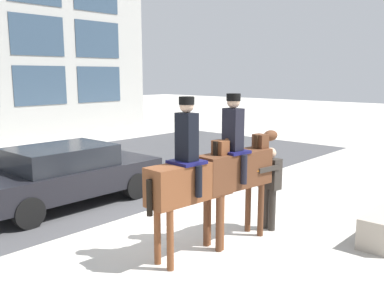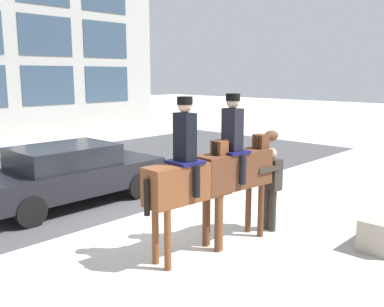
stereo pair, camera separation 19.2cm
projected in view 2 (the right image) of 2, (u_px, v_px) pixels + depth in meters
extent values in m
plane|color=beige|center=(142.00, 223.00, 8.60)|extent=(80.00, 80.00, 0.00)
cube|color=#444447|center=(31.00, 182.00, 11.81)|extent=(23.03, 8.50, 0.01)
cube|color=#33475B|center=(49.00, 85.00, 20.45)|extent=(2.70, 0.02, 1.85)
cube|color=#33475B|center=(107.00, 84.00, 22.86)|extent=(2.70, 0.02, 1.85)
cube|color=#33475B|center=(46.00, 36.00, 20.03)|extent=(2.70, 0.02, 1.85)
cube|color=#33475B|center=(106.00, 40.00, 22.44)|extent=(2.70, 0.02, 1.85)
cube|color=brown|center=(189.00, 181.00, 6.78)|extent=(1.59, 0.57, 0.61)
cylinder|color=brown|center=(207.00, 218.00, 7.41)|extent=(0.11, 0.11, 0.96)
cylinder|color=brown|center=(220.00, 223.00, 7.18)|extent=(0.11, 0.11, 0.96)
cylinder|color=brown|center=(155.00, 234.00, 6.67)|extent=(0.11, 0.11, 0.96)
cylinder|color=brown|center=(168.00, 240.00, 6.44)|extent=(0.11, 0.11, 0.96)
cube|color=brown|center=(219.00, 155.00, 7.17)|extent=(0.22, 0.26, 0.49)
cube|color=black|center=(214.00, 155.00, 7.09)|extent=(0.05, 0.08, 0.44)
ellipsoid|color=brown|center=(232.00, 142.00, 7.33)|extent=(0.37, 0.23, 0.21)
cube|color=silver|center=(236.00, 140.00, 7.40)|extent=(0.13, 0.06, 0.09)
cylinder|color=black|center=(147.00, 197.00, 6.26)|extent=(0.09, 0.09, 0.55)
cube|color=#14144C|center=(185.00, 162.00, 6.67)|extent=(0.51, 0.52, 0.05)
cube|color=black|center=(185.00, 137.00, 6.60)|extent=(0.25, 0.34, 0.74)
sphere|color=#D1A889|center=(185.00, 106.00, 6.51)|extent=(0.22, 0.22, 0.22)
cylinder|color=black|center=(185.00, 101.00, 6.50)|extent=(0.24, 0.24, 0.12)
cylinder|color=black|center=(174.00, 175.00, 6.92)|extent=(0.11, 0.11, 0.49)
cylinder|color=black|center=(197.00, 182.00, 6.52)|extent=(0.11, 0.11, 0.49)
cube|color=#59331E|center=(235.00, 170.00, 7.43)|extent=(1.53, 0.62, 0.62)
cylinder|color=#59331E|center=(248.00, 206.00, 8.03)|extent=(0.11, 0.11, 0.99)
cylinder|color=#59331E|center=(261.00, 210.00, 7.80)|extent=(0.11, 0.11, 0.99)
cylinder|color=#59331E|center=(206.00, 219.00, 7.36)|extent=(0.11, 0.11, 0.99)
cylinder|color=#59331E|center=(218.00, 223.00, 7.13)|extent=(0.11, 0.11, 0.99)
cube|color=#59331E|center=(261.00, 147.00, 7.78)|extent=(0.23, 0.26, 0.47)
cube|color=#382314|center=(256.00, 147.00, 7.70)|extent=(0.05, 0.08, 0.42)
ellipsoid|color=#59331E|center=(271.00, 136.00, 7.92)|extent=(0.36, 0.24, 0.20)
cube|color=silver|center=(275.00, 134.00, 7.98)|extent=(0.13, 0.06, 0.08)
cylinder|color=#382314|center=(201.00, 183.00, 6.96)|extent=(0.09, 0.09, 0.55)
cube|color=#14144C|center=(232.00, 152.00, 7.32)|extent=(0.50, 0.53, 0.05)
cube|color=black|center=(232.00, 129.00, 7.25)|extent=(0.26, 0.34, 0.71)
sphere|color=#D1A889|center=(233.00, 102.00, 7.17)|extent=(0.22, 0.22, 0.22)
cylinder|color=black|center=(233.00, 97.00, 7.15)|extent=(0.24, 0.24, 0.12)
cylinder|color=black|center=(221.00, 165.00, 7.58)|extent=(0.11, 0.11, 0.50)
cylinder|color=black|center=(243.00, 170.00, 7.17)|extent=(0.11, 0.11, 0.50)
cylinder|color=#332D28|center=(273.00, 210.00, 8.08)|extent=(0.13, 0.13, 0.81)
cylinder|color=#332D28|center=(266.00, 208.00, 8.21)|extent=(0.13, 0.13, 0.81)
cube|color=#332D28|center=(271.00, 174.00, 8.02)|extent=(0.27, 0.43, 0.58)
sphere|color=#D1A889|center=(271.00, 153.00, 7.95)|extent=(0.20, 0.20, 0.20)
cube|color=#332D28|center=(268.00, 169.00, 7.68)|extent=(0.56, 0.16, 0.09)
cone|color=orange|center=(255.00, 172.00, 7.47)|extent=(0.18, 0.07, 0.04)
cube|color=black|center=(69.00, 178.00, 9.77)|extent=(4.35, 1.77, 0.57)
cube|color=black|center=(64.00, 156.00, 9.60)|extent=(2.18, 1.56, 0.48)
cylinder|color=black|center=(138.00, 186.00, 10.24)|extent=(0.63, 0.21, 0.63)
cylinder|color=black|center=(99.00, 175.00, 11.34)|extent=(0.63, 0.21, 0.63)
cylinder|color=black|center=(30.00, 211.00, 8.31)|extent=(0.63, 0.21, 0.63)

